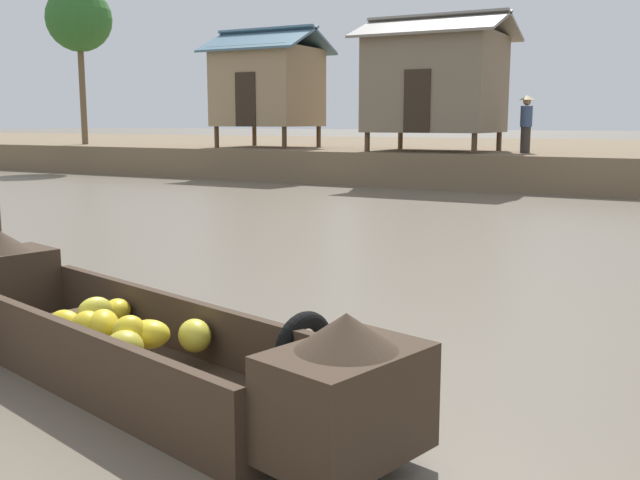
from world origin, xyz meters
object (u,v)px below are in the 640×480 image
object	(u,v)px
vendor_person	(526,121)
banana_boat	(126,337)
stilt_house_left	(268,86)
palm_tree_near	(79,20)
stilt_house_mid_left	(436,82)

from	to	relation	value
vendor_person	banana_boat	bearing A→B (deg)	-86.10
banana_boat	stilt_house_left	xyz separation A→B (m)	(-10.37, 18.24, 2.82)
palm_tree_near	vendor_person	xyz separation A→B (m)	(17.40, 0.24, -3.91)
stilt_house_mid_left	banana_boat	bearing A→B (deg)	-77.32
stilt_house_left	vendor_person	world-z (taller)	stilt_house_left
stilt_house_mid_left	vendor_person	xyz separation A→B (m)	(2.78, 0.02, -1.18)
stilt_house_left	stilt_house_mid_left	xyz separation A→B (m)	(6.39, -0.52, -0.05)
banana_boat	palm_tree_near	bearing A→B (deg)	136.76
banana_boat	stilt_house_left	world-z (taller)	stilt_house_left
banana_boat	vendor_person	bearing A→B (deg)	93.90
palm_tree_near	vendor_person	size ratio (longest dim) A/B	3.70
stilt_house_left	vendor_person	xyz separation A→B (m)	(9.17, -0.50, -1.23)
banana_boat	stilt_house_mid_left	xyz separation A→B (m)	(-3.98, 17.71, 2.77)
banana_boat	palm_tree_near	world-z (taller)	palm_tree_near
stilt_house_mid_left	vendor_person	bearing A→B (deg)	0.47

